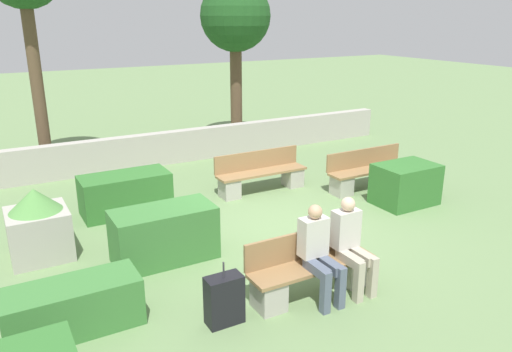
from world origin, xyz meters
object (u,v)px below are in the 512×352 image
at_px(tree_center_left, 235,19).
at_px(person_seated_man, 319,250).
at_px(bench_front, 311,272).
at_px(bench_left_side, 261,176).
at_px(planter_corner_left, 38,225).
at_px(suitcase, 224,300).
at_px(person_seated_woman, 351,240).
at_px(bench_right_side, 369,174).

bearing_deg(tree_center_left, person_seated_man, -110.21).
relative_size(bench_front, tree_center_left, 0.40).
distance_m(bench_left_side, planter_corner_left, 4.71).
bearing_deg(suitcase, tree_center_left, 61.92).
distance_m(person_seated_woman, suitcase, 1.94).
bearing_deg(suitcase, bench_front, 1.84).
height_order(bench_right_side, person_seated_man, person_seated_man).
xyz_separation_m(bench_left_side, planter_corner_left, (-4.60, -0.98, 0.20)).
bearing_deg(bench_left_side, person_seated_woman, -107.05).
bearing_deg(planter_corner_left, suitcase, -60.02).
bearing_deg(tree_center_left, suitcase, -118.08).
height_order(bench_left_side, person_seated_man, person_seated_man).
bearing_deg(bench_left_side, planter_corner_left, -172.12).
height_order(bench_right_side, planter_corner_left, planter_corner_left).
bearing_deg(person_seated_man, bench_front, 92.80).
distance_m(bench_right_side, planter_corner_left, 6.77).
distance_m(bench_front, person_seated_man, 0.42).
bearing_deg(planter_corner_left, person_seated_woman, -40.77).
bearing_deg(bench_right_side, bench_left_side, 159.61).
relative_size(person_seated_woman, suitcase, 1.58).
relative_size(person_seated_man, planter_corner_left, 1.15).
distance_m(bench_front, bench_left_side, 4.27).
bearing_deg(bench_left_side, bench_right_side, -29.22).
relative_size(bench_front, bench_right_side, 0.91).
relative_size(person_seated_man, person_seated_woman, 0.99).
xyz_separation_m(bench_right_side, person_seated_woman, (-3.11, -3.12, 0.39)).
bearing_deg(bench_right_side, person_seated_woman, -130.19).
distance_m(bench_right_side, tree_center_left, 6.26).
distance_m(person_seated_man, planter_corner_left, 4.43).
relative_size(bench_right_side, planter_corner_left, 1.77).
relative_size(bench_left_side, bench_right_side, 1.01).
xyz_separation_m(bench_left_side, tree_center_left, (1.62, 4.33, 3.22)).
relative_size(bench_left_side, person_seated_woman, 1.54).
xyz_separation_m(person_seated_woman, suitcase, (-1.90, 0.10, -0.41)).
bearing_deg(person_seated_man, tree_center_left, 69.79).
distance_m(bench_right_side, suitcase, 5.85).
distance_m(bench_front, person_seated_woman, 0.70).
bearing_deg(tree_center_left, bench_left_side, -110.52).
bearing_deg(suitcase, person_seated_man, -4.24).
height_order(bench_right_side, tree_center_left, tree_center_left).
height_order(person_seated_woman, tree_center_left, tree_center_left).
xyz_separation_m(bench_right_side, person_seated_man, (-3.66, -3.12, 0.39)).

